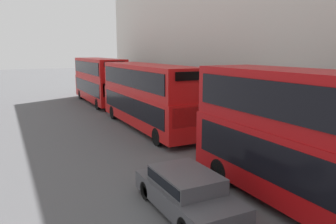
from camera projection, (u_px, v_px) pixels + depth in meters
name	position (u px, v px, depth m)	size (l,w,h in m)	color
bus_second_in_queue	(148.00, 94.00, 21.41)	(2.59, 11.19, 4.23)	red
bus_third_in_queue	(99.00, 79.00, 31.95)	(2.59, 10.31, 4.37)	red
car_hatchback	(187.00, 190.00, 10.49)	(1.89, 4.31, 1.30)	#47474C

